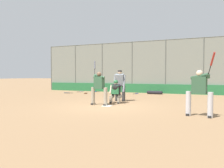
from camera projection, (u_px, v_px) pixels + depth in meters
ground_plane at (107, 106)px, 10.78m from camera, size 160.00×160.00×0.00m
home_plate_marker at (107, 106)px, 10.78m from camera, size 0.43×0.43×0.01m
backstop_fence at (148, 66)px, 18.81m from camera, size 20.61×0.08×4.51m
padding_wall at (148, 88)px, 18.79m from camera, size 20.12×0.18×0.77m
bleachers_beyond at (194, 87)px, 19.80m from camera, size 14.37×2.50×1.48m
batter_at_plate at (99, 87)px, 11.05m from camera, size 1.02×0.75×2.30m
catcher_behind_plate at (116, 91)px, 11.86m from camera, size 0.70×0.81×1.26m
umpire_home at (120, 84)px, 12.80m from camera, size 0.74×0.45×1.82m
batter_on_deck at (199, 91)px, 7.96m from camera, size 0.97×0.81×2.30m
spare_bat_near_backstop at (67, 93)px, 18.45m from camera, size 0.82×0.18×0.07m
spare_bat_by_padding at (136, 94)px, 17.78m from camera, size 0.24×0.79×0.07m
spare_bat_third_base_side at (95, 92)px, 19.82m from camera, size 0.83×0.22×0.07m
spare_bat_first_base_side at (81, 92)px, 19.98m from camera, size 0.14×0.92×0.07m
fielding_glove_on_dirt at (86, 93)px, 17.88m from camera, size 0.28×0.22×0.10m
equipment_bag_dugout_side at (155, 92)px, 17.54m from camera, size 1.31×0.27×0.27m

